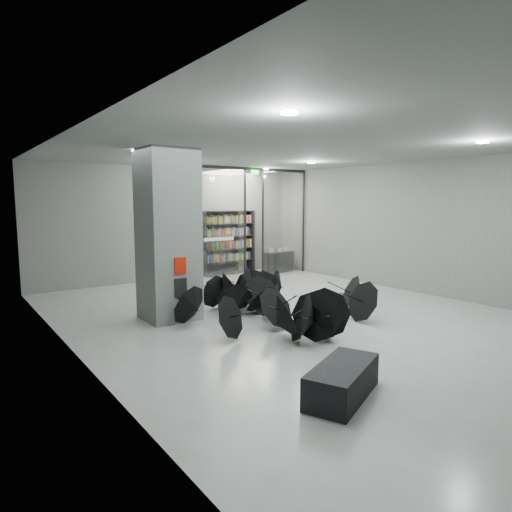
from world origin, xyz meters
TOP-DOWN VIEW (x-y plane):
  - room at (0.00, 0.00)m, footprint 14.00×14.02m
  - column at (-2.50, 2.00)m, footprint 1.20×1.20m
  - fire_cabinet at (-2.50, 1.38)m, footprint 0.28×0.04m
  - info_panel at (-2.50, 1.38)m, footprint 0.30×0.03m
  - exit_sign at (2.40, 5.30)m, footprint 0.30×0.06m
  - glass_partition at (2.39, 5.50)m, footprint 5.06×0.08m
  - bench at (-2.35, -3.46)m, footprint 1.63×1.19m
  - bookshelf at (2.15, 6.75)m, footprint 2.25×0.67m
  - shop_counter at (4.06, 6.01)m, footprint 1.43×0.83m
  - umbrella_cluster at (-0.61, 0.38)m, footprint 5.40×4.49m

SIDE VIEW (x-z plane):
  - bench at x=-2.35m, z-range 0.00..0.48m
  - umbrella_cluster at x=-0.61m, z-range -0.34..0.95m
  - shop_counter at x=4.06m, z-range 0.00..0.80m
  - info_panel at x=-2.50m, z-range 0.64..1.06m
  - bookshelf at x=2.15m, z-range 0.00..2.44m
  - fire_cabinet at x=-2.50m, z-range 1.16..1.54m
  - column at x=-2.50m, z-range 0.00..4.00m
  - glass_partition at x=2.39m, z-range 0.18..4.18m
  - room at x=0.00m, z-range 0.84..4.85m
  - exit_sign at x=2.40m, z-range 3.74..3.90m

